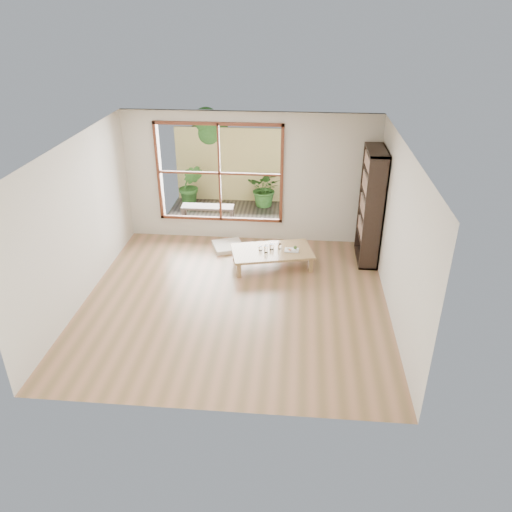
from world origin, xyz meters
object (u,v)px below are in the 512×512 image
Objects in this scene: food_tray at (292,249)px; garden_bench at (208,208)px; bookshelf at (371,207)px; low_table at (272,252)px.

food_tray reaches higher than garden_bench.
bookshelf is 3.70m from garden_bench.
low_table is at bearing -165.52° from bookshelf.
food_tray is 2.68m from garden_bench.
bookshelf is 8.05× the size of food_tray.
low_table is 2.45m from garden_bench.
bookshelf is 1.85× the size of garden_bench.
low_table is 2.00m from bookshelf.
bookshelf reaches higher than garden_bench.
low_table is at bearing -173.03° from food_tray.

